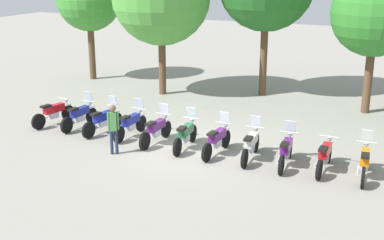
% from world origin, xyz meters
% --- Properties ---
extents(ground_plane, '(80.00, 80.00, 0.00)m').
position_xyz_m(ground_plane, '(0.00, 0.00, 0.00)').
color(ground_plane, gray).
extents(motorcycle_0, '(0.72, 2.17, 0.99)m').
position_xyz_m(motorcycle_0, '(-6.11, 0.32, 0.50)').
color(motorcycle_0, black).
rests_on(motorcycle_0, ground_plane).
extents(motorcycle_1, '(0.62, 2.19, 1.37)m').
position_xyz_m(motorcycle_1, '(-4.89, 0.41, 0.52)').
color(motorcycle_1, black).
rests_on(motorcycle_1, ground_plane).
extents(motorcycle_2, '(0.71, 2.18, 1.37)m').
position_xyz_m(motorcycle_2, '(-3.66, 0.24, 0.52)').
color(motorcycle_2, black).
rests_on(motorcycle_2, ground_plane).
extents(motorcycle_3, '(0.62, 2.19, 1.37)m').
position_xyz_m(motorcycle_3, '(-2.44, 0.27, 0.52)').
color(motorcycle_3, black).
rests_on(motorcycle_3, ground_plane).
extents(motorcycle_4, '(0.62, 2.19, 1.37)m').
position_xyz_m(motorcycle_4, '(-1.22, 0.02, 0.52)').
color(motorcycle_4, black).
rests_on(motorcycle_4, ground_plane).
extents(motorcycle_5, '(0.62, 2.19, 1.37)m').
position_xyz_m(motorcycle_5, '(-0.01, -0.05, 0.52)').
color(motorcycle_5, black).
rests_on(motorcycle_5, ground_plane).
extents(motorcycle_6, '(0.62, 2.19, 1.37)m').
position_xyz_m(motorcycle_6, '(1.22, -0.11, 0.52)').
color(motorcycle_6, black).
rests_on(motorcycle_6, ground_plane).
extents(motorcycle_7, '(0.62, 2.19, 1.37)m').
position_xyz_m(motorcycle_7, '(2.44, -0.12, 0.52)').
color(motorcycle_7, black).
rests_on(motorcycle_7, ground_plane).
extents(motorcycle_8, '(0.62, 2.19, 1.37)m').
position_xyz_m(motorcycle_8, '(3.66, -0.20, 0.52)').
color(motorcycle_8, black).
rests_on(motorcycle_8, ground_plane).
extents(motorcycle_9, '(0.62, 2.19, 0.99)m').
position_xyz_m(motorcycle_9, '(4.88, -0.12, 0.50)').
color(motorcycle_9, black).
rests_on(motorcycle_9, ground_plane).
extents(motorcycle_10, '(0.62, 2.19, 1.37)m').
position_xyz_m(motorcycle_10, '(6.10, -0.18, 0.52)').
color(motorcycle_10, black).
rests_on(motorcycle_10, ground_plane).
extents(person_0, '(0.39, 0.32, 1.77)m').
position_xyz_m(person_0, '(-2.02, -1.58, 1.04)').
color(person_0, '#232D4C').
rests_on(person_0, ground_plane).
extents(tree_3, '(3.70, 3.70, 6.20)m').
position_xyz_m(tree_3, '(5.38, 7.33, 4.33)').
color(tree_3, brown).
rests_on(tree_3, ground_plane).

